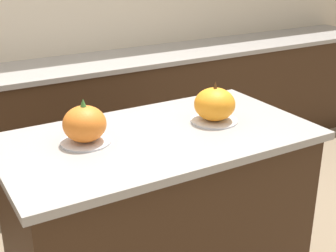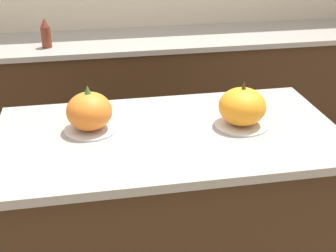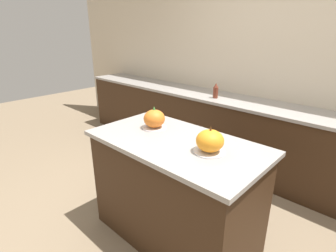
{
  "view_description": "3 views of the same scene",
  "coord_description": "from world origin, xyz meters",
  "views": [
    {
      "loc": [
        -0.93,
        -1.66,
        1.7
      ],
      "look_at": [
        0.04,
        -0.01,
        0.95
      ],
      "focal_mm": 50.0,
      "sensor_mm": 36.0,
      "label": 1
    },
    {
      "loc": [
        -0.31,
        -1.65,
        1.76
      ],
      "look_at": [
        -0.01,
        -0.03,
        0.96
      ],
      "focal_mm": 50.0,
      "sensor_mm": 36.0,
      "label": 2
    },
    {
      "loc": [
        1.21,
        -1.39,
        1.72
      ],
      "look_at": [
        -0.08,
        -0.0,
        1.01
      ],
      "focal_mm": 28.0,
      "sensor_mm": 36.0,
      "label": 3
    }
  ],
  "objects": [
    {
      "name": "bottle_tall",
      "position": [
        -0.54,
        1.37,
        0.99
      ],
      "size": [
        0.06,
        0.06,
        0.19
      ],
      "color": "maroon",
      "rests_on": "back_counter"
    },
    {
      "name": "back_counter",
      "position": [
        0.0,
        1.48,
        0.45
      ],
      "size": [
        6.0,
        0.6,
        0.9
      ],
      "color": "#382314",
      "rests_on": "ground_plane"
    },
    {
      "name": "pumpkin_cake_left",
      "position": [
        -0.31,
        0.08,
        0.99
      ],
      "size": [
        0.21,
        0.21,
        0.2
      ],
      "color": "silver",
      "rests_on": "kitchen_island"
    },
    {
      "name": "pumpkin_cake_right",
      "position": [
        0.3,
        0.01,
        0.99
      ],
      "size": [
        0.22,
        0.22,
        0.2
      ],
      "color": "silver",
      "rests_on": "kitchen_island"
    },
    {
      "name": "kitchen_island",
      "position": [
        0.0,
        0.0,
        0.46
      ],
      "size": [
        1.39,
        0.75,
        0.91
      ],
      "color": "#382314",
      "rests_on": "ground_plane"
    }
  ]
}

